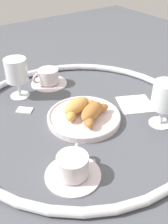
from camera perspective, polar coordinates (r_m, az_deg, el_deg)
The scene contains 11 objects.
ground_plane at distance 0.84m, azimuth -0.71°, elevation -1.16°, with size 2.20×2.20×0.00m, color #4C4F56.
table_chrome_rim at distance 0.84m, azimuth -0.71°, elevation -0.49°, with size 0.73×0.73×0.02m, color silver.
pastry_plate at distance 0.82m, azimuth 0.00°, elevation -1.07°, with size 0.23×0.23×0.02m.
croissant_large at distance 0.82m, azimuth -1.42°, elevation 1.14°, with size 0.13×0.09×0.04m.
croissant_small at distance 0.79m, azimuth 1.85°, elevation -0.05°, with size 0.12×0.10×0.04m.
coffee_cup_near at distance 1.03m, azimuth -7.61°, elevation 7.21°, with size 0.14×0.14×0.06m.
coffee_cup_far at distance 0.64m, azimuth -2.40°, elevation -11.74°, with size 0.14×0.14×0.06m.
juice_glass_left at distance 0.80m, azimuth 16.88°, elevation 3.07°, with size 0.08×0.08×0.14m.
juice_glass_right at distance 0.94m, azimuth -14.21°, elevation 8.23°, with size 0.08×0.08×0.14m.
sugar_packet at distance 0.89m, azimuth -12.59°, elevation 0.49°, with size 0.05×0.03×0.01m, color white.
folded_napkin at distance 0.92m, azimuth 10.90°, elevation 1.75°, with size 0.11×0.11×0.01m, color silver.
Camera 1 is at (0.39, 0.57, 0.49)m, focal length 42.85 mm.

